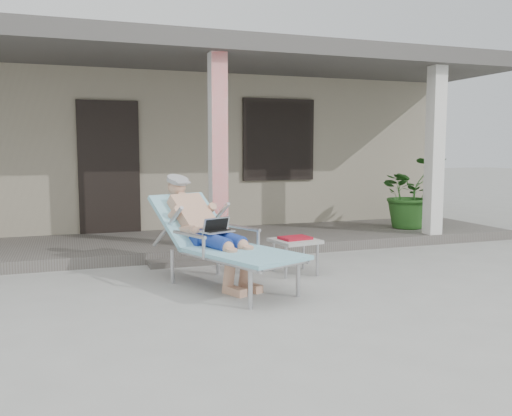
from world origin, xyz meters
name	(u,v)px	position (x,y,z in m)	size (l,w,h in m)	color
ground	(275,298)	(0.00, 0.00, 0.00)	(60.00, 60.00, 0.00)	#9E9E99
house	(164,140)	(0.00, 6.50, 1.67)	(10.40, 5.40, 3.30)	#9E967D
porch_deck	(204,242)	(0.00, 3.00, 0.07)	(10.00, 2.00, 0.15)	#605B56
porch_overhang	(203,60)	(0.00, 2.95, 2.79)	(10.00, 2.30, 2.85)	silver
porch_step	(225,259)	(0.00, 1.85, 0.04)	(2.00, 0.30, 0.07)	#605B56
lounger	(214,213)	(-0.44, 0.74, 0.79)	(1.42, 2.04, 1.29)	#B7B7BC
side_table	(295,243)	(0.61, 0.93, 0.38)	(0.58, 0.58, 0.45)	#A6A6A2
potted_palm	(410,193)	(3.56, 2.84, 0.75)	(1.08, 0.93, 1.20)	#26591E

